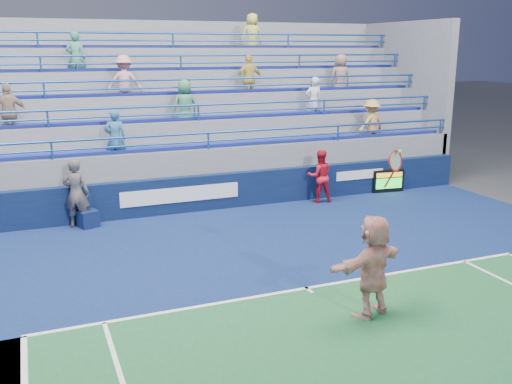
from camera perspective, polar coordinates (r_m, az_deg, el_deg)
name	(u,v)px	position (r m, az deg, el deg)	size (l,w,h in m)	color
ground	(307,289)	(12.00, 5.11, -9.64)	(120.00, 120.00, 0.00)	#333538
sponsor_wall	(211,192)	(17.55, -4.48, 0.00)	(18.00, 0.32, 1.10)	#0B153C
bleacher_stand	(179,142)	(20.91, -7.70, 4.98)	(18.00, 5.60, 6.13)	slate
serve_speed_board	(388,181)	(20.13, 13.08, 1.06)	(1.15, 0.24, 0.79)	black
judge_chair	(88,218)	(16.50, -16.47, -2.46)	(0.62, 0.63, 0.86)	#0E1B43
tennis_player	(373,266)	(10.72, 11.61, -7.24)	(1.89, 1.08, 3.11)	white
line_judge	(76,193)	(16.39, -17.54, -0.12)	(0.71, 0.47, 1.95)	#141739
ball_girl	(320,176)	(18.40, 6.39, 1.58)	(0.83, 0.65, 1.70)	red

